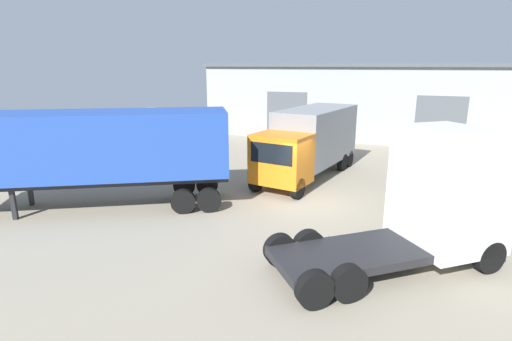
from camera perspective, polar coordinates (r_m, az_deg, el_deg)
ground_plane at (r=16.94m, az=7.50°, el=-4.59°), size 60.00×60.00×0.00m
warehouse_building at (r=33.60m, az=15.36°, el=9.68°), size 25.12×8.01×5.70m
tractor_unit_white at (r=12.48m, az=24.00°, el=-3.97°), size 6.52×6.06×3.95m
container_trailer_white at (r=16.74m, az=-21.81°, el=3.08°), size 10.07×7.34×3.87m
box_truck_orange at (r=20.42m, az=7.69°, el=4.37°), size 3.66×7.99×3.46m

